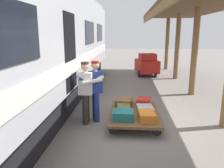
% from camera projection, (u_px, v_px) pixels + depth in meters
% --- Properties ---
extents(ground_plane, '(60.00, 60.00, 0.00)m').
position_uv_depth(ground_plane, '(153.00, 125.00, 6.09)').
color(ground_plane, slate).
extents(train_car, '(3.02, 17.29, 4.00)m').
position_uv_depth(train_car, '(15.00, 48.00, 5.90)').
color(train_car, '#B7BABF').
rests_on(train_car, ground_plane).
extents(luggage_cart, '(1.33, 2.08, 0.29)m').
position_uv_depth(luggage_cart, '(134.00, 113.00, 6.23)').
color(luggage_cart, brown).
rests_on(luggage_cart, ground_plane).
extents(suitcase_brown_leather, '(0.51, 0.67, 0.22)m').
position_uv_depth(suitcase_brown_leather, '(124.00, 102.00, 6.77)').
color(suitcase_brown_leather, brown).
rests_on(suitcase_brown_leather, luggage_cart).
extents(suitcase_teal_softside, '(0.52, 0.47, 0.23)m').
position_uv_depth(suitcase_teal_softside, '(123.00, 115.00, 5.66)').
color(suitcase_teal_softside, '#1E666B').
rests_on(suitcase_teal_softside, luggage_cart).
extents(suitcase_gray_aluminum, '(0.49, 0.61, 0.17)m').
position_uv_depth(suitcase_gray_aluminum, '(145.00, 109.00, 6.18)').
color(suitcase_gray_aluminum, '#9EA0A5').
rests_on(suitcase_gray_aluminum, luggage_cart).
extents(suitcase_red_plastic, '(0.46, 0.54, 0.23)m').
position_uv_depth(suitcase_red_plastic, '(144.00, 102.00, 6.73)').
color(suitcase_red_plastic, '#AD231E').
rests_on(suitcase_red_plastic, luggage_cart).
extents(suitcase_orange_carryall, '(0.43, 0.60, 0.21)m').
position_uv_depth(suitcase_orange_carryall, '(147.00, 116.00, 5.62)').
color(suitcase_orange_carryall, '#CC6B23').
rests_on(suitcase_orange_carryall, luggage_cart).
extents(suitcase_olive_duffel, '(0.38, 0.57, 0.17)m').
position_uv_depth(suitcase_olive_duffel, '(124.00, 109.00, 6.22)').
color(suitcase_olive_duffel, brown).
rests_on(suitcase_olive_duffel, luggage_cart).
extents(porter_in_overalls, '(0.73, 0.58, 1.70)m').
position_uv_depth(porter_in_overalls, '(95.00, 89.00, 6.19)').
color(porter_in_overalls, navy).
rests_on(porter_in_overalls, ground_plane).
extents(porter_by_door, '(0.67, 0.43, 1.70)m').
position_uv_depth(porter_by_door, '(86.00, 91.00, 6.00)').
color(porter_by_door, '#332D28').
rests_on(porter_by_door, ground_plane).
extents(baggage_tug, '(1.39, 1.87, 1.30)m').
position_uv_depth(baggage_tug, '(147.00, 65.00, 13.00)').
color(baggage_tug, '#B21E19').
rests_on(baggage_tug, ground_plane).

